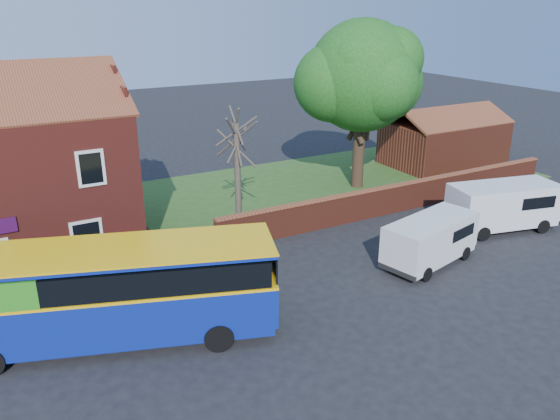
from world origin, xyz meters
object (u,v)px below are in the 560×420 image
bus (96,291)px  van_far (503,204)px  large_tree (361,79)px  van_near (431,239)px

bus → van_far: size_ratio=1.98×
large_tree → bus: bearing=-151.6°
bus → van_near: bearing=14.8°
bus → large_tree: size_ratio=1.13×
large_tree → van_far: bearing=-76.7°
van_far → large_tree: bearing=116.2°
bus → van_near: (13.95, -0.90, -0.75)m
van_near → large_tree: 12.40m
bus → van_far: bearing=19.2°
bus → van_near: size_ratio=2.26×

